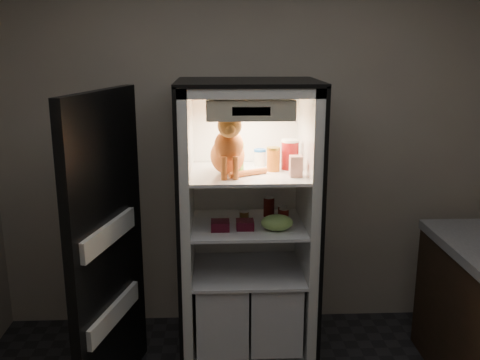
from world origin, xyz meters
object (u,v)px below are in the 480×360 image
at_px(tabby_cat, 228,149).
at_px(pepper_jar, 290,154).
at_px(salsa_jar, 273,159).
at_px(mayo_tub, 260,157).
at_px(condiment_jar, 244,217).
at_px(soda_can_c, 284,217).
at_px(berry_box_left, 220,225).
at_px(parmesan_shaker, 239,156).
at_px(cream_carton, 296,166).
at_px(soda_can_a, 269,207).
at_px(berry_box_right, 245,225).
at_px(refrigerator, 247,241).
at_px(grape_bag, 277,223).
at_px(soda_can_b, 282,214).

height_order(tabby_cat, pepper_jar, tabby_cat).
bearing_deg(salsa_jar, pepper_jar, 24.21).
relative_size(mayo_tub, condiment_jar, 1.32).
bearing_deg(soda_can_c, pepper_jar, 70.14).
distance_m(condiment_jar, berry_box_left, 0.21).
relative_size(parmesan_shaker, salsa_jar, 1.15).
relative_size(cream_carton, soda_can_a, 0.94).
bearing_deg(soda_can_a, cream_carton, -63.48).
bearing_deg(berry_box_left, soda_can_a, 37.59).
height_order(tabby_cat, berry_box_right, tabby_cat).
bearing_deg(refrigerator, tabby_cat, -134.57).
bearing_deg(condiment_jar, berry_box_left, -141.09).
xyz_separation_m(soda_can_a, grape_bag, (0.02, -0.28, -0.02)).
bearing_deg(berry_box_right, parmesan_shaker, 100.88).
relative_size(soda_can_c, condiment_jar, 1.34).
xyz_separation_m(salsa_jar, grape_bag, (0.01, -0.17, -0.38)).
distance_m(salsa_jar, grape_bag, 0.41).
xyz_separation_m(parmesan_shaker, salsa_jar, (0.22, -0.04, -0.01)).
distance_m(salsa_jar, soda_can_b, 0.38).
relative_size(refrigerator, berry_box_left, 16.01).
relative_size(parmesan_shaker, soda_can_b, 1.58).
relative_size(condiment_jar, berry_box_left, 0.74).
bearing_deg(soda_can_a, pepper_jar, -26.92).
xyz_separation_m(condiment_jar, berry_box_right, (-0.00, -0.12, -0.02)).
distance_m(soda_can_c, condiment_jar, 0.27).
relative_size(soda_can_c, berry_box_right, 1.04).
bearing_deg(berry_box_left, soda_can_b, 16.97).
xyz_separation_m(soda_can_c, berry_box_right, (-0.26, -0.05, -0.03)).
distance_m(mayo_tub, berry_box_right, 0.49).
distance_m(cream_carton, soda_can_c, 0.37).
xyz_separation_m(soda_can_a, soda_can_b, (0.08, -0.13, -0.01)).
bearing_deg(salsa_jar, soda_can_a, 96.03).
height_order(cream_carton, soda_can_b, cream_carton).
height_order(tabby_cat, salsa_jar, tabby_cat).
xyz_separation_m(soda_can_b, grape_bag, (-0.05, -0.15, -0.01)).
relative_size(grape_bag, berry_box_right, 1.83).
bearing_deg(grape_bag, salsa_jar, 93.88).
bearing_deg(soda_can_a, parmesan_shaker, -160.65).
height_order(soda_can_a, grape_bag, soda_can_a).
bearing_deg(tabby_cat, grape_bag, -16.80).
bearing_deg(berry_box_right, berry_box_left, -175.82).
distance_m(salsa_jar, soda_can_c, 0.39).
xyz_separation_m(parmesan_shaker, condiment_jar, (0.03, -0.06, -0.40)).
bearing_deg(condiment_jar, pepper_jar, 12.18).
bearing_deg(parmesan_shaker, pepper_jar, 1.62).
bearing_deg(cream_carton, tabby_cat, 171.25).
relative_size(mayo_tub, soda_can_a, 0.82).
relative_size(tabby_cat, pepper_jar, 2.24).
bearing_deg(salsa_jar, mayo_tub, 115.57).
xyz_separation_m(soda_can_a, berry_box_left, (-0.34, -0.26, -0.04)).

